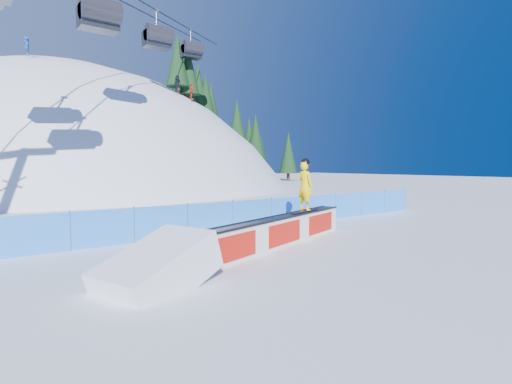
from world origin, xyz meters
TOP-DOWN VIEW (x-y plane):
  - ground at (0.00, 0.00)m, footprint 160.00×160.00m
  - snow_hill at (0.00, 42.00)m, footprint 64.00×64.00m
  - treeline at (23.91, 42.66)m, footprint 21.28×13.57m
  - safety_fence at (0.00, 4.50)m, footprint 22.05×0.05m
  - chairlift at (4.74, 27.49)m, footprint 40.80×41.70m
  - rail_box at (-1.47, 1.13)m, footprint 7.91×3.12m
  - snow_ramp at (-6.30, -0.48)m, footprint 2.99×2.37m
  - snowboarder at (0.28, 1.72)m, footprint 1.83×0.89m
  - distant_skiers at (0.54, 30.00)m, footprint 19.49×7.74m

SIDE VIEW (x-z plane):
  - snow_hill at x=0.00m, z-range -50.00..14.00m
  - ground at x=0.00m, z-range 0.00..0.00m
  - snow_ramp at x=-6.30m, z-range -0.81..0.81m
  - rail_box at x=-1.47m, z-range -0.01..0.97m
  - safety_fence at x=0.00m, z-range -0.05..1.25m
  - snowboarder at x=0.28m, z-range 0.96..2.86m
  - treeline at x=23.91m, z-range -0.04..18.34m
  - distant_skiers at x=0.54m, z-range 8.55..13.96m
  - chairlift at x=4.74m, z-range 5.89..27.89m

